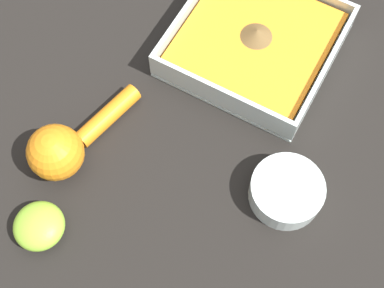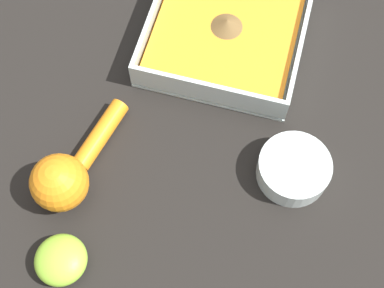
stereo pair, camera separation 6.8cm
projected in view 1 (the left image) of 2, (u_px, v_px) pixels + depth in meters
name	position (u px, v px, depth m)	size (l,w,h in m)	color
ground_plane	(263.00, 80.00, 0.75)	(4.00, 4.00, 0.00)	black
square_dish	(255.00, 43.00, 0.75)	(0.22, 0.22, 0.05)	silver
spice_bowl	(286.00, 192.00, 0.66)	(0.09, 0.09, 0.03)	silver
lemon_squeezer	(63.00, 147.00, 0.67)	(0.08, 0.17, 0.07)	orange
lemon_half	(39.00, 226.00, 0.64)	(0.06, 0.06, 0.03)	#93CC38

